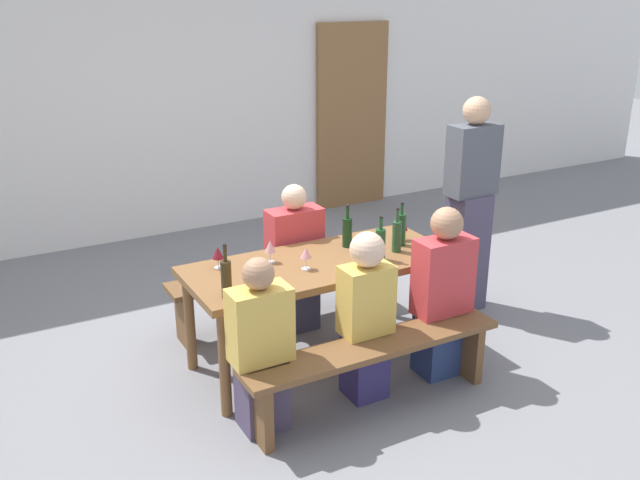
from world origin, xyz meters
TOP-DOWN VIEW (x-y plane):
  - ground_plane at (0.00, 0.00)m, footprint 24.00×24.00m
  - back_wall at (0.00, 3.21)m, footprint 14.00×0.20m
  - wooden_door at (2.10, 3.07)m, footprint 0.90×0.06m
  - tasting_table at (0.00, 0.00)m, footprint 1.82×0.76m
  - bench_near at (0.00, -0.68)m, footprint 1.72×0.30m
  - bench_far at (0.00, 0.68)m, footprint 1.72×0.30m
  - wine_bottle_0 at (0.37, -0.17)m, footprint 0.07×0.07m
  - wine_bottle_1 at (0.30, 0.15)m, footprint 0.07×0.07m
  - wine_bottle_2 at (0.55, -0.10)m, footprint 0.07×0.07m
  - wine_bottle_3 at (-0.76, -0.25)m, footprint 0.06×0.06m
  - wine_bottle_4 at (0.65, -0.01)m, footprint 0.07×0.07m
  - wine_glass_0 at (0.72, 0.07)m, footprint 0.08×0.08m
  - wine_glass_1 at (-0.64, 0.21)m, footprint 0.08×0.08m
  - wine_glass_2 at (-0.15, -0.08)m, footprint 0.07×0.07m
  - wine_glass_3 at (-0.30, 0.14)m, footprint 0.07×0.07m
  - seated_guest_near_0 at (-0.68, -0.53)m, footprint 0.36×0.24m
  - seated_guest_near_1 at (0.03, -0.53)m, footprint 0.32×0.24m
  - seated_guest_near_2 at (0.63, -0.53)m, footprint 0.39×0.24m
  - seated_guest_far_0 at (0.07, 0.53)m, footprint 0.41×0.24m
  - standing_host at (1.44, 0.20)m, footprint 0.39×0.24m

SIDE VIEW (x-z plane):
  - ground_plane at x=0.00m, z-range 0.00..0.00m
  - bench_near at x=0.00m, z-range 0.12..0.57m
  - bench_far at x=0.00m, z-range 0.12..0.57m
  - seated_guest_near_0 at x=-0.68m, z-range -0.03..1.05m
  - seated_guest_far_0 at x=0.07m, z-range -0.04..1.11m
  - seated_guest_near_1 at x=0.03m, z-range -0.01..1.10m
  - seated_guest_near_2 at x=0.63m, z-range -0.03..1.15m
  - tasting_table at x=0.00m, z-range 0.29..1.04m
  - standing_host at x=1.44m, z-range -0.02..1.70m
  - wine_glass_1 at x=-0.64m, z-range 0.78..0.92m
  - wine_glass_3 at x=-0.30m, z-range 0.78..0.94m
  - wine_glass_2 at x=-0.15m, z-range 0.78..0.94m
  - wine_bottle_1 at x=0.30m, z-range 0.71..1.02m
  - wine_bottle_0 at x=0.37m, z-range 0.71..1.02m
  - wine_glass_0 at x=0.72m, z-range 0.78..0.95m
  - wine_bottle_2 at x=0.55m, z-range 0.71..1.03m
  - wine_bottle_4 at x=0.65m, z-range 0.71..1.03m
  - wine_bottle_3 at x=-0.76m, z-range 0.71..1.05m
  - wooden_door at x=2.10m, z-range 0.00..2.10m
  - back_wall at x=0.00m, z-range 0.00..3.20m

